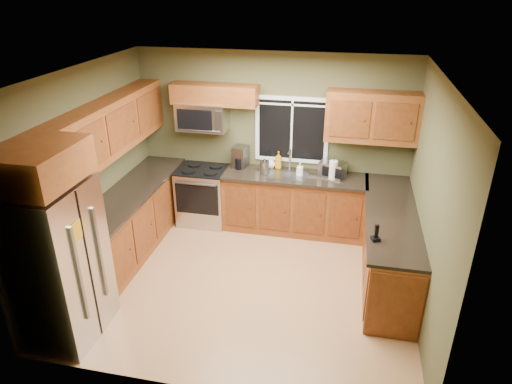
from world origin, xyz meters
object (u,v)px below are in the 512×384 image
at_px(toaster_oven, 333,169).
at_px(paper_towel_roll, 333,170).
at_px(soap_bottle_a, 278,160).
at_px(kettle, 265,167).
at_px(soap_bottle_c, 271,163).
at_px(soap_bottle_b, 300,169).
at_px(range, 204,195).
at_px(cordless_phone, 376,236).
at_px(microwave, 202,116).
at_px(coffee_maker, 240,158).
at_px(refrigerator, 59,263).

height_order(toaster_oven, paper_towel_roll, paper_towel_roll).
xyz_separation_m(paper_towel_roll, soap_bottle_a, (-0.85, 0.24, -0.00)).
relative_size(kettle, soap_bottle_c, 1.44).
relative_size(toaster_oven, soap_bottle_b, 2.17).
distance_m(range, toaster_oven, 2.10).
height_order(kettle, paper_towel_roll, paper_towel_roll).
relative_size(range, paper_towel_roll, 3.00).
relative_size(soap_bottle_a, cordless_phone, 1.39).
relative_size(microwave, toaster_oven, 1.75).
distance_m(range, microwave, 1.27).
bearing_deg(coffee_maker, soap_bottle_c, 7.51).
bearing_deg(paper_towel_roll, soap_bottle_a, 164.42).
xyz_separation_m(paper_towel_roll, soap_bottle_b, (-0.49, 0.04, -0.04)).
height_order(kettle, soap_bottle_c, kettle).
distance_m(range, cordless_phone, 3.13).
distance_m(soap_bottle_a, soap_bottle_b, 0.41).
height_order(microwave, soap_bottle_a, microwave).
height_order(range, soap_bottle_b, soap_bottle_b).
height_order(microwave, soap_bottle_b, microwave).
distance_m(paper_towel_roll, soap_bottle_a, 0.88).
distance_m(range, soap_bottle_c, 1.21).
height_order(toaster_oven, soap_bottle_b, toaster_oven).
distance_m(coffee_maker, cordless_phone, 2.73).
bearing_deg(kettle, soap_bottle_b, 6.35).
distance_m(microwave, soap_bottle_b, 1.68).
xyz_separation_m(refrigerator, soap_bottle_c, (1.74, 3.00, 0.13)).
bearing_deg(soap_bottle_a, soap_bottle_c, 180.00).
relative_size(toaster_oven, cordless_phone, 2.18).
bearing_deg(kettle, soap_bottle_c, 78.86).
bearing_deg(coffee_maker, toaster_oven, -2.69).
bearing_deg(paper_towel_roll, range, 179.80).
relative_size(coffee_maker, paper_towel_roll, 1.07).
height_order(toaster_oven, kettle, kettle).
bearing_deg(soap_bottle_b, toaster_oven, 7.72).
height_order(range, cordless_phone, cordless_phone).
bearing_deg(refrigerator, paper_towel_roll, 45.55).
bearing_deg(range, coffee_maker, 16.25).
relative_size(refrigerator, cordless_phone, 9.05).
relative_size(coffee_maker, soap_bottle_a, 1.21).
height_order(soap_bottle_c, cordless_phone, cordless_phone).
bearing_deg(toaster_oven, coffee_maker, 177.31).
bearing_deg(soap_bottle_c, kettle, -101.14).
bearing_deg(refrigerator, soap_bottle_a, 58.21).
relative_size(range, soap_bottle_a, 3.38).
bearing_deg(toaster_oven, microwave, 178.98).
height_order(refrigerator, toaster_oven, refrigerator).
distance_m(kettle, soap_bottle_c, 0.26).
xyz_separation_m(soap_bottle_a, cordless_phone, (1.43, -1.89, -0.08)).
relative_size(range, toaster_oven, 2.16).
xyz_separation_m(coffee_maker, soap_bottle_c, (0.47, 0.06, -0.07)).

